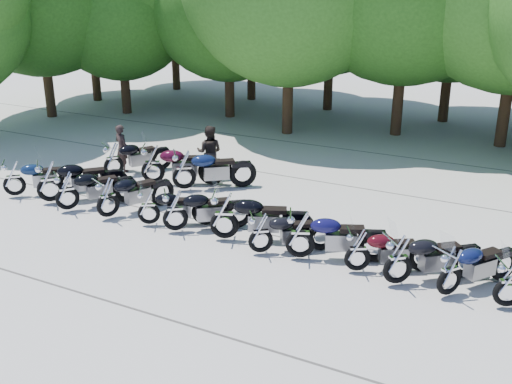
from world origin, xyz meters
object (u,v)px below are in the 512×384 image
at_px(motorcycle_7, 261,232).
at_px(motorcycle_12, 510,282).
at_px(motorcycle_2, 67,190).
at_px(motorcycle_4, 148,205).
at_px(motorcycle_5, 175,209).
at_px(motorcycle_14, 113,158).
at_px(motorcycle_8, 300,233).
at_px(rider_0, 122,148).
at_px(motorcycle_11, 450,270).
at_px(motorcycle_15, 153,163).
at_px(motorcycle_1, 49,180).
at_px(motorcycle_10, 398,258).
at_px(rider_1, 209,152).
at_px(motorcycle_6, 224,214).
at_px(motorcycle_9, 358,249).
at_px(motorcycle_0, 13,177).
at_px(motorcycle_3, 107,196).
at_px(motorcycle_16, 184,169).

xyz_separation_m(motorcycle_7, motorcycle_12, (5.46, 0.06, 0.02)).
height_order(motorcycle_2, motorcycle_4, motorcycle_2).
xyz_separation_m(motorcycle_5, motorcycle_14, (-4.32, 2.75, 0.02)).
bearing_deg(motorcycle_8, rider_0, 42.80).
bearing_deg(motorcycle_11, motorcycle_8, 32.07).
bearing_deg(motorcycle_15, motorcycle_1, 120.38).
bearing_deg(motorcycle_8, motorcycle_10, -118.58).
distance_m(motorcycle_1, rider_1, 5.02).
distance_m(motorcycle_6, motorcycle_9, 3.49).
height_order(motorcycle_2, rider_0, rider_0).
relative_size(motorcycle_1, motorcycle_11, 1.16).
distance_m(motorcycle_8, motorcycle_12, 4.52).
bearing_deg(motorcycle_0, motorcycle_12, -133.03).
bearing_deg(motorcycle_4, motorcycle_11, -122.60).
height_order(motorcycle_1, motorcycle_12, motorcycle_1).
distance_m(motorcycle_15, rider_0, 1.92).
bearing_deg(motorcycle_10, motorcycle_8, 44.32).
xyz_separation_m(motorcycle_0, motorcycle_15, (2.98, 2.81, 0.09)).
relative_size(motorcycle_3, motorcycle_8, 0.97).
relative_size(motorcycle_7, motorcycle_10, 0.90).
bearing_deg(motorcycle_7, motorcycle_9, -123.47).
relative_size(motorcycle_12, rider_0, 1.32).
relative_size(motorcycle_8, rider_0, 1.49).
relative_size(motorcycle_1, motorcycle_5, 1.12).
bearing_deg(motorcycle_11, rider_0, 17.37).
height_order(motorcycle_1, motorcycle_10, motorcycle_1).
height_order(motorcycle_9, motorcycle_10, motorcycle_10).
bearing_deg(motorcycle_3, motorcycle_7, -156.26).
distance_m(motorcycle_3, motorcycle_14, 3.56).
distance_m(motorcycle_11, motorcycle_12, 1.13).
relative_size(motorcycle_1, motorcycle_3, 1.11).
bearing_deg(motorcycle_1, motorcycle_14, -47.40).
bearing_deg(rider_0, motorcycle_5, 159.19).
bearing_deg(motorcycle_6, motorcycle_12, -114.80).
height_order(motorcycle_10, rider_0, rider_0).
xyz_separation_m(motorcycle_2, motorcycle_12, (11.49, 0.10, -0.05)).
relative_size(motorcycle_2, rider_0, 1.44).
xyz_separation_m(motorcycle_6, motorcycle_9, (3.48, -0.12, -0.13)).
bearing_deg(motorcycle_16, motorcycle_6, -170.19).
distance_m(motorcycle_8, motorcycle_16, 5.73).
bearing_deg(motorcycle_12, motorcycle_16, 44.87).
bearing_deg(motorcycle_16, motorcycle_1, 94.96).
relative_size(motorcycle_0, motorcycle_8, 0.94).
bearing_deg(motorcycle_5, motorcycle_12, -130.09).
bearing_deg(motorcycle_12, motorcycle_5, 60.81).
bearing_deg(motorcycle_9, motorcycle_3, 60.19).
xyz_separation_m(motorcycle_6, motorcycle_12, (6.61, -0.23, -0.11)).
distance_m(motorcycle_7, rider_1, 5.93).
bearing_deg(motorcycle_9, motorcycle_16, 36.40).
height_order(motorcycle_8, motorcycle_14, motorcycle_8).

